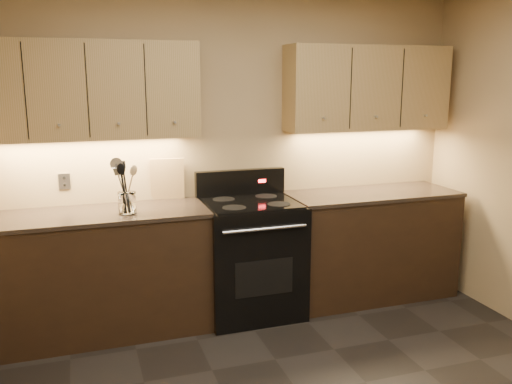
% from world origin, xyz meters
% --- Properties ---
extents(wall_back, '(4.00, 0.04, 2.60)m').
position_xyz_m(wall_back, '(0.00, 2.00, 1.30)').
color(wall_back, tan).
rests_on(wall_back, ground).
extents(counter_left, '(1.62, 0.62, 0.93)m').
position_xyz_m(counter_left, '(-1.10, 1.70, 0.47)').
color(counter_left, black).
rests_on(counter_left, ground).
extents(counter_right, '(1.46, 0.62, 0.93)m').
position_xyz_m(counter_right, '(1.18, 1.70, 0.47)').
color(counter_right, black).
rests_on(counter_right, ground).
extents(stove, '(0.76, 0.68, 1.14)m').
position_xyz_m(stove, '(0.08, 1.68, 0.48)').
color(stove, black).
rests_on(stove, ground).
extents(upper_cab_left, '(1.60, 0.30, 0.70)m').
position_xyz_m(upper_cab_left, '(-1.10, 1.85, 1.80)').
color(upper_cab_left, tan).
rests_on(upper_cab_left, wall_back).
extents(upper_cab_right, '(1.44, 0.30, 0.70)m').
position_xyz_m(upper_cab_right, '(1.18, 1.85, 1.80)').
color(upper_cab_right, tan).
rests_on(upper_cab_right, wall_back).
extents(outlet_plate, '(0.08, 0.01, 0.12)m').
position_xyz_m(outlet_plate, '(-1.30, 1.99, 1.12)').
color(outlet_plate, '#B2B5BA').
rests_on(outlet_plate, wall_back).
extents(utensil_crock, '(0.14, 0.14, 0.16)m').
position_xyz_m(utensil_crock, '(-0.88, 1.61, 1.00)').
color(utensil_crock, white).
rests_on(utensil_crock, counter_left).
extents(cutting_board, '(0.27, 0.09, 0.34)m').
position_xyz_m(cutting_board, '(-0.52, 1.97, 1.10)').
color(cutting_board, tan).
rests_on(cutting_board, counter_left).
extents(wooden_spoon, '(0.17, 0.16, 0.34)m').
position_xyz_m(wooden_spoon, '(-0.91, 1.60, 1.12)').
color(wooden_spoon, tan).
rests_on(wooden_spoon, utensil_crock).
extents(black_spoon, '(0.09, 0.12, 0.36)m').
position_xyz_m(black_spoon, '(-0.88, 1.63, 1.12)').
color(black_spoon, black).
rests_on(black_spoon, utensil_crock).
extents(black_turner, '(0.13, 0.20, 0.39)m').
position_xyz_m(black_turner, '(-0.87, 1.59, 1.13)').
color(black_turner, black).
rests_on(black_turner, utensil_crock).
extents(steel_spatula, '(0.19, 0.16, 0.37)m').
position_xyz_m(steel_spatula, '(-0.86, 1.62, 1.12)').
color(steel_spatula, silver).
rests_on(steel_spatula, utensil_crock).
extents(steel_skimmer, '(0.19, 0.15, 0.40)m').
position_xyz_m(steel_skimmer, '(-0.84, 1.60, 1.14)').
color(steel_skimmer, silver).
rests_on(steel_skimmer, utensil_crock).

